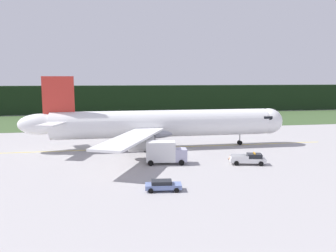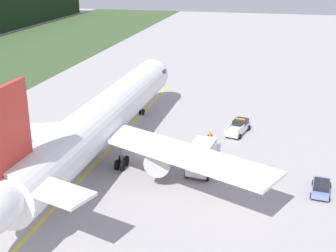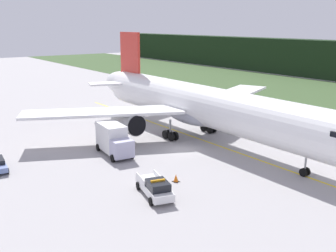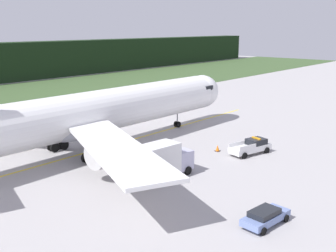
% 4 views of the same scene
% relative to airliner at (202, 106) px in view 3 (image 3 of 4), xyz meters
% --- Properties ---
extents(ground, '(320.00, 320.00, 0.00)m').
position_rel_airliner_xyz_m(ground, '(2.24, -5.19, -4.68)').
color(ground, '#A19D9F').
extents(taxiway_centerline_main, '(68.33, 0.73, 0.01)m').
position_rel_airliner_xyz_m(taxiway_centerline_main, '(0.64, -0.00, -4.68)').
color(taxiway_centerline_main, yellow).
rests_on(taxiway_centerline_main, ground).
extents(airliner, '(52.50, 44.26, 14.10)m').
position_rel_airliner_xyz_m(airliner, '(0.00, 0.00, 0.00)').
color(airliner, white).
rests_on(airliner, ground).
extents(ops_pickup_truck, '(5.92, 3.26, 1.94)m').
position_rel_airliner_xyz_m(ops_pickup_truck, '(12.12, -15.72, -3.78)').
color(ops_pickup_truck, white).
rests_on(ops_pickup_truck, ground).
extents(catering_truck, '(6.77, 3.28, 3.82)m').
position_rel_airliner_xyz_m(catering_truck, '(-1.17, -12.84, -2.78)').
color(catering_truck, '#ACABC8').
rests_on(catering_truck, ground).
extents(apron_cone, '(0.63, 0.63, 0.78)m').
position_rel_airliner_xyz_m(apron_cone, '(10.31, -11.98, -4.30)').
color(apron_cone, black).
rests_on(apron_cone, ground).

